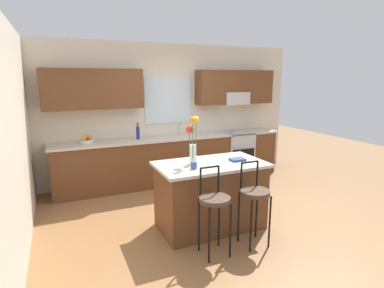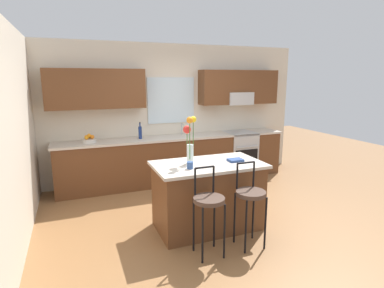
% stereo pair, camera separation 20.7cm
% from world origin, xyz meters
% --- Properties ---
extents(ground_plane, '(14.00, 14.00, 0.00)m').
position_xyz_m(ground_plane, '(0.00, 0.00, 0.00)').
color(ground_plane, olive).
extents(wall_left, '(0.12, 4.60, 2.70)m').
position_xyz_m(wall_left, '(-2.56, 0.30, 1.35)').
color(wall_left, beige).
rests_on(wall_left, ground).
extents(back_wall_assembly, '(5.60, 0.50, 2.70)m').
position_xyz_m(back_wall_assembly, '(0.03, 1.98, 1.51)').
color(back_wall_assembly, beige).
rests_on(back_wall_assembly, ground).
extents(counter_run, '(4.56, 0.64, 0.92)m').
position_xyz_m(counter_run, '(0.00, 1.70, 0.47)').
color(counter_run, brown).
rests_on(counter_run, ground).
extents(sink_faucet, '(0.02, 0.13, 0.23)m').
position_xyz_m(sink_faucet, '(0.17, 1.84, 1.06)').
color(sink_faucet, '#B7BABC').
rests_on(sink_faucet, counter_run).
extents(oven_range, '(0.60, 0.64, 0.92)m').
position_xyz_m(oven_range, '(1.42, 1.68, 0.46)').
color(oven_range, '#B7BABC').
rests_on(oven_range, ground).
extents(kitchen_island, '(1.46, 0.84, 0.92)m').
position_xyz_m(kitchen_island, '(-0.23, -0.33, 0.46)').
color(kitchen_island, brown).
rests_on(kitchen_island, ground).
extents(bar_stool_near, '(0.36, 0.36, 1.04)m').
position_xyz_m(bar_stool_near, '(-0.50, -0.97, 0.64)').
color(bar_stool_near, black).
rests_on(bar_stool_near, ground).
extents(bar_stool_middle, '(0.36, 0.36, 1.04)m').
position_xyz_m(bar_stool_middle, '(0.05, -0.97, 0.64)').
color(bar_stool_middle, black).
rests_on(bar_stool_middle, ground).
extents(flower_vase, '(0.17, 0.17, 0.63)m').
position_xyz_m(flower_vase, '(-0.46, -0.26, 1.26)').
color(flower_vase, silver).
rests_on(flower_vase, kitchen_island).
extents(mug_ceramic, '(0.08, 0.08, 0.09)m').
position_xyz_m(mug_ceramic, '(-0.55, -0.49, 0.97)').
color(mug_ceramic, '#33518C').
rests_on(mug_ceramic, kitchen_island).
extents(cookbook, '(0.20, 0.15, 0.03)m').
position_xyz_m(cookbook, '(0.16, -0.37, 0.94)').
color(cookbook, navy).
rests_on(cookbook, kitchen_island).
extents(fruit_bowl_oranges, '(0.24, 0.24, 0.16)m').
position_xyz_m(fruit_bowl_oranges, '(-1.62, 1.70, 0.97)').
color(fruit_bowl_oranges, silver).
rests_on(fruit_bowl_oranges, counter_run).
extents(bottle_olive_oil, '(0.06, 0.06, 0.31)m').
position_xyz_m(bottle_olive_oil, '(-0.71, 1.70, 1.05)').
color(bottle_olive_oil, navy).
rests_on(bottle_olive_oil, counter_run).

